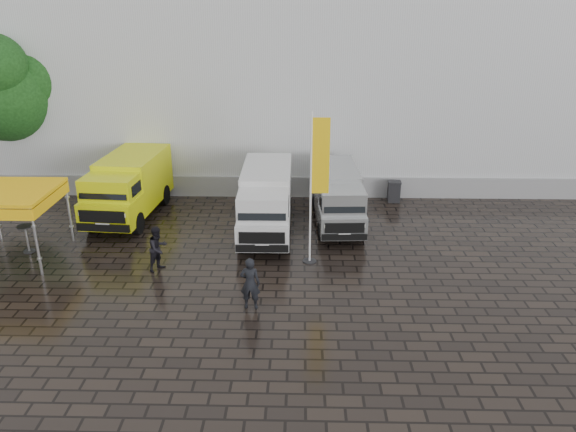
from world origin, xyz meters
The scene contains 13 objects.
ground centered at (0.00, 0.00, 0.00)m, with size 120.00×120.00×0.00m, color black.
exhibition_hall centered at (2.00, 16.00, 6.00)m, with size 44.00×16.00×12.00m, color silver.
hall_plinth centered at (2.00, 7.95, 0.50)m, with size 44.00×0.15×1.00m, color gray.
van_yellow centered at (-7.17, 5.14, 1.31)m, with size 2.18×5.67×2.62m, color #D8E30B, non-canonical shape.
van_white centered at (-1.10, 3.62, 1.28)m, with size 1.96×5.89×2.55m, color silver, non-canonical shape.
van_silver centered at (1.86, 4.57, 1.16)m, with size 1.78×5.35×2.32m, color #ACB0B1, non-canonical shape.
canopy_tent centered at (-10.20, 0.97, 2.45)m, with size 3.11×3.11×2.62m.
flagpole centered at (0.84, 0.82, 3.15)m, with size 0.88×0.50×5.56m.
tree centered at (-13.65, 8.58, 5.10)m, with size 4.42×4.42×7.94m.
cocktail_table centered at (-10.04, 1.41, 0.53)m, with size 0.60×0.60×1.06m, color black.
wheelie_bin centered at (4.72, 7.41, 0.50)m, with size 0.60×0.60×0.99m, color black.
person_front centered at (-1.23, -2.50, 0.86)m, with size 0.63×0.41×1.72m, color black.
person_tent centered at (-4.70, 0.06, 0.82)m, with size 0.80×0.62×1.64m, color black.
Camera 1 is at (0.31, -17.78, 9.13)m, focal length 35.00 mm.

